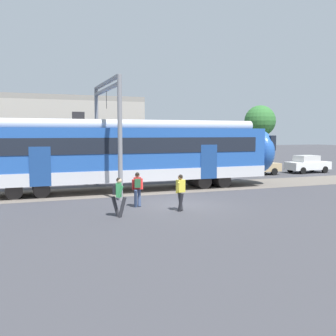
% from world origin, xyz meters
% --- Properties ---
extents(ground_plane, '(160.00, 160.00, 0.00)m').
position_xyz_m(ground_plane, '(0.00, 0.00, 0.00)').
color(ground_plane, '#38383D').
extents(pedestrian_green, '(0.61, 0.61, 1.67)m').
position_xyz_m(pedestrian_green, '(-3.44, -1.58, 0.99)').
color(pedestrian_green, '#28282D').
rests_on(pedestrian_green, ground).
extents(pedestrian_red, '(0.61, 0.61, 1.67)m').
position_xyz_m(pedestrian_red, '(-2.06, 0.26, 0.99)').
color(pedestrian_red, navy).
rests_on(pedestrian_red, ground).
extents(pedestrian_yellow, '(0.54, 0.69, 1.67)m').
position_xyz_m(pedestrian_yellow, '(-0.52, -1.34, 0.96)').
color(pedestrian_yellow, '#28282D').
rests_on(pedestrian_yellow, ground).
extents(parked_car_tan, '(4.03, 1.81, 1.54)m').
position_xyz_m(parked_car_tan, '(11.37, 10.60, 0.78)').
color(parked_car_tan, tan).
rests_on(parked_car_tan, ground).
extents(parked_car_white, '(4.06, 1.88, 1.54)m').
position_xyz_m(parked_car_white, '(16.63, 10.49, 0.78)').
color(parked_car_white, silver).
rests_on(parked_car_white, ground).
extents(catenary_gantry, '(0.24, 6.64, 6.53)m').
position_xyz_m(catenary_gantry, '(-2.34, 5.64, 4.31)').
color(catenary_gantry, gray).
rests_on(catenary_gantry, ground).
extents(background_building, '(15.13, 5.00, 9.20)m').
position_xyz_m(background_building, '(-5.23, 15.51, 3.21)').
color(background_building, '#B2A899').
rests_on(background_building, ground).
extents(street_tree_right, '(2.90, 2.90, 6.09)m').
position_xyz_m(street_tree_right, '(13.91, 13.91, 4.60)').
color(street_tree_right, brown).
rests_on(street_tree_right, ground).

